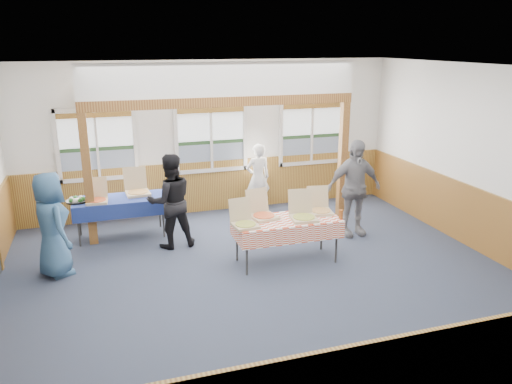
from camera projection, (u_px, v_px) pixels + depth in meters
floor at (262, 278)px, 7.79m from camera, size 8.00×8.00×0.00m
ceiling at (263, 68)px, 6.87m from camera, size 8.00×8.00×0.00m
wall_back at (211, 138)px, 10.52m from camera, size 8.00×0.00×8.00m
wall_front at (395, 287)px, 4.14m from camera, size 8.00×0.00×8.00m
wall_right at (485, 161)px, 8.49m from camera, size 0.00×8.00×8.00m
wainscot_back at (212, 186)px, 10.81m from camera, size 7.98×0.05×1.10m
wainscot_right at (476, 219)px, 8.78m from camera, size 0.05×6.98×1.10m
window_left at (97, 141)px, 9.80m from camera, size 1.56×0.10×1.46m
window_mid at (211, 134)px, 10.46m from camera, size 1.56×0.10×1.46m
window_right at (312, 129)px, 11.13m from camera, size 1.56×0.10×1.46m
post_left at (88, 180)px, 8.82m from camera, size 0.15×0.15×2.40m
post_right at (343, 160)px, 10.27m from camera, size 0.15×0.15×2.40m
cross_beam at (224, 102)px, 9.17m from camera, size 5.15×0.18×0.18m
table_left at (120, 201)px, 9.29m from camera, size 1.82×1.16×0.76m
table_right at (287, 223)px, 8.20m from camera, size 1.79×0.92×0.76m
pizza_box_a at (97, 198)px, 9.04m from camera, size 0.40×0.48×0.40m
pizza_box_b at (138, 190)px, 9.51m from camera, size 0.47×0.56×0.47m
pizza_box_c at (244, 222)px, 7.85m from camera, size 0.42×0.49×0.41m
pizza_box_d at (263, 214)px, 8.23m from camera, size 0.48×0.56×0.44m
pizza_box_e at (303, 215)px, 8.16m from camera, size 0.47×0.55×0.45m
pizza_box_f at (320, 209)px, 8.48m from camera, size 0.45×0.52×0.41m
veggie_tray at (77, 200)px, 9.05m from camera, size 0.39×0.39×0.09m
drink_glass at (341, 214)px, 8.18m from camera, size 0.07×0.07×0.15m
woman_white at (258, 178)px, 10.67m from camera, size 0.57×0.40×1.50m
woman_black at (170, 201)px, 8.79m from camera, size 0.88×0.71×1.70m
man_blue at (52, 225)px, 7.71m from camera, size 0.82×0.96×1.67m
person_grey at (354, 188)px, 9.32m from camera, size 1.09×0.47×1.84m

